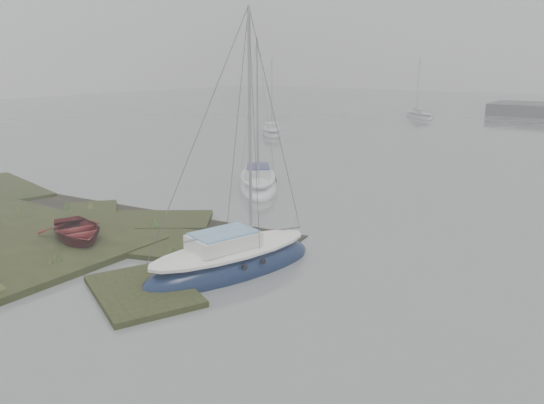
{
  "coord_description": "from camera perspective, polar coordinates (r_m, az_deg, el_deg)",
  "views": [
    {
      "loc": [
        11.28,
        -9.79,
        6.32
      ],
      "look_at": [
        1.66,
        4.24,
        1.8
      ],
      "focal_mm": 35.0,
      "sensor_mm": 36.0,
      "label": 1
    }
  ],
  "objects": [
    {
      "name": "sailboat_far_a",
      "position": [
        47.33,
        0.01,
        7.48
      ],
      "size": [
        4.35,
        5.1,
        7.19
      ],
      "rotation": [
        0.0,
        0.0,
        0.63
      ],
      "color": "#B3B7BE",
      "rests_on": "ground"
    },
    {
      "name": "dinghy",
      "position": [
        19.97,
        -20.29,
        -2.87
      ],
      "size": [
        3.8,
        3.31,
        0.66
      ],
      "primitive_type": "imported",
      "rotation": [
        0.0,
        0.0,
        1.18
      ],
      "color": "#5F1112",
      "rests_on": "marsh_bank"
    },
    {
      "name": "sailboat_far_c",
      "position": [
        63.88,
        15.56,
        8.87
      ],
      "size": [
        5.09,
        4.63,
        7.33
      ],
      "rotation": [
        0.0,
        0.0,
        0.88
      ],
      "color": "silver",
      "rests_on": "ground"
    },
    {
      "name": "sailboat_white",
      "position": [
        27.08,
        -1.5,
        1.92
      ],
      "size": [
        4.92,
        5.69,
        8.05
      ],
      "rotation": [
        0.0,
        0.0,
        0.64
      ],
      "color": "white",
      "rests_on": "ground"
    },
    {
      "name": "sailboat_main",
      "position": [
        16.62,
        -4.44,
        -6.53
      ],
      "size": [
        3.65,
        6.33,
        8.49
      ],
      "rotation": [
        0.0,
        0.0,
        -0.3
      ],
      "color": "#0F1D3D",
      "rests_on": "ground"
    },
    {
      "name": "ground",
      "position": [
        41.83,
        18.48,
        5.43
      ],
      "size": [
        160.0,
        160.0,
        0.0
      ],
      "primitive_type": "plane",
      "color": "slate",
      "rests_on": "ground"
    }
  ]
}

